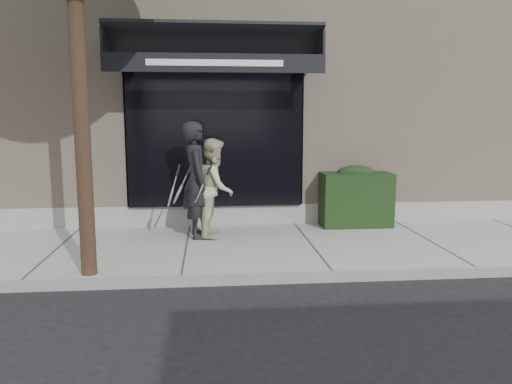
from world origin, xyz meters
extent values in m
plane|color=black|center=(0.00, 0.00, 0.00)|extent=(80.00, 80.00, 0.00)
cube|color=gray|center=(0.00, 0.00, 0.06)|extent=(20.00, 3.00, 0.12)
cube|color=gray|center=(0.00, -1.55, 0.07)|extent=(20.00, 0.10, 0.14)
cube|color=tan|center=(0.00, 5.00, 2.75)|extent=(14.00, 7.00, 5.50)
cube|color=gray|center=(0.00, 1.70, 0.25)|extent=(14.02, 0.42, 0.50)
cube|color=black|center=(-1.50, 1.55, 1.80)|extent=(3.20, 0.30, 2.60)
cube|color=gray|center=(-3.10, 1.70, 1.80)|extent=(0.08, 0.40, 2.60)
cube|color=gray|center=(0.10, 1.70, 1.80)|extent=(0.08, 0.40, 2.60)
cube|color=gray|center=(-1.50, 1.70, 3.14)|extent=(3.36, 0.40, 0.12)
cube|color=black|center=(-1.50, 1.00, 3.40)|extent=(3.60, 1.03, 0.55)
cube|color=black|center=(-1.50, 0.50, 3.01)|extent=(3.60, 0.05, 0.30)
cube|color=white|center=(-1.50, 0.47, 3.01)|extent=(2.20, 0.01, 0.10)
cube|color=black|center=(-3.28, 1.00, 3.32)|extent=(0.04, 1.00, 0.45)
cube|color=black|center=(0.28, 1.00, 3.32)|extent=(0.04, 1.00, 0.45)
cube|color=black|center=(1.10, 1.25, 0.62)|extent=(1.30, 0.70, 1.00)
ellipsoid|color=black|center=(1.10, 1.25, 1.12)|extent=(0.71, 0.38, 0.27)
cylinder|color=black|center=(-3.20, -1.30, 2.40)|extent=(0.20, 0.20, 4.80)
imported|color=black|center=(-1.84, 0.62, 1.10)|extent=(0.56, 0.77, 1.96)
torus|color=silver|center=(-2.13, 0.39, 0.91)|extent=(0.18, 0.31, 0.28)
cylinder|color=silver|center=(-2.13, 0.39, 0.91)|extent=(0.14, 0.28, 0.24)
cylinder|color=silver|center=(-2.13, 0.39, 0.91)|extent=(0.17, 0.03, 0.10)
cylinder|color=black|center=(-2.13, 0.39, 0.91)|extent=(0.20, 0.05, 0.12)
torus|color=silver|center=(-2.24, 0.22, 0.90)|extent=(0.13, 0.31, 0.30)
cylinder|color=silver|center=(-2.24, 0.22, 0.90)|extent=(0.10, 0.27, 0.26)
cylinder|color=silver|center=(-2.24, 0.22, 0.90)|extent=(0.18, 0.03, 0.07)
cylinder|color=black|center=(-2.24, 0.22, 0.90)|extent=(0.20, 0.04, 0.09)
imported|color=beige|center=(-1.54, 0.66, 0.96)|extent=(0.70, 0.86, 1.68)
torus|color=silver|center=(-1.79, 0.38, 0.92)|extent=(0.16, 0.31, 0.29)
cylinder|color=silver|center=(-1.79, 0.38, 0.92)|extent=(0.12, 0.27, 0.25)
cylinder|color=silver|center=(-1.79, 0.38, 0.92)|extent=(0.17, 0.02, 0.09)
cylinder|color=black|center=(-1.79, 0.38, 0.92)|extent=(0.20, 0.03, 0.11)
camera|label=1|loc=(-1.61, -7.76, 2.17)|focal=35.00mm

